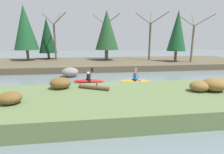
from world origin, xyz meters
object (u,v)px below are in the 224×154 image
Objects in this scene: boulder_midstream at (70,72)px; driftwood_log at (94,87)px; kayaker_lead at (137,81)px; kayaker_middle at (89,80)px.

driftwood_log is (2.20, -7.78, 0.47)m from boulder_midstream.
driftwood_log is (-3.79, -4.22, 0.75)m from kayaker_lead.
kayaker_middle is 4.98m from driftwood_log.
driftwood_log is at bearing -124.67° from kayaker_lead.
kayaker_lead reaches higher than boulder_midstream.
kayaker_middle is at bearing -56.08° from boulder_midstream.
boulder_midstream is at bearing 133.52° from driftwood_log.
kayaker_lead is at bearing -1.74° from kayaker_middle.
driftwood_log is (0.28, -4.92, 0.73)m from kayaker_middle.
kayaker_lead is 1.00× the size of kayaker_middle.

